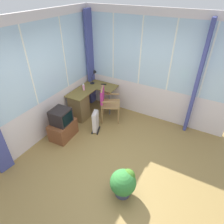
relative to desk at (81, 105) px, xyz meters
name	(u,v)px	position (x,y,z in m)	size (l,w,h in m)	color
ground	(113,166)	(-1.10, -1.64, -0.44)	(5.18, 4.88, 0.06)	olive
north_window_panel	(33,86)	(-1.10, 0.33, 0.98)	(4.18, 0.07, 2.78)	silver
east_window_panel	(154,70)	(1.02, -1.64, 0.99)	(0.07, 3.88, 2.78)	silver
curtain_corner	(91,61)	(0.89, 0.20, 0.93)	(0.29, 0.07, 2.68)	#43498E
curtain_east_far	(198,81)	(0.94, -2.71, 0.93)	(0.29, 0.07, 2.68)	#43498E
desk	(81,105)	(0.00, 0.00, 0.00)	(1.27, 0.96, 0.75)	brown
desk_lamp	(95,75)	(0.77, 0.01, 0.60)	(0.23, 0.20, 0.39)	black
tv_remote	(104,84)	(0.79, -0.28, 0.35)	(0.04, 0.15, 0.02)	black
spray_bottle	(84,87)	(0.23, 0.03, 0.44)	(0.06, 0.06, 0.22)	pink
wooden_armchair	(106,100)	(0.26, -0.67, 0.21)	(0.64, 0.64, 0.95)	olive
tv_on_stand	(62,125)	(-0.90, -0.12, -0.06)	(0.67, 0.48, 0.79)	brown
space_heater	(96,121)	(-0.30, -0.69, -0.12)	(0.37, 0.27, 0.57)	silver
potted_plant	(124,182)	(-1.60, -2.12, -0.09)	(0.47, 0.47, 0.56)	#3C3F5A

